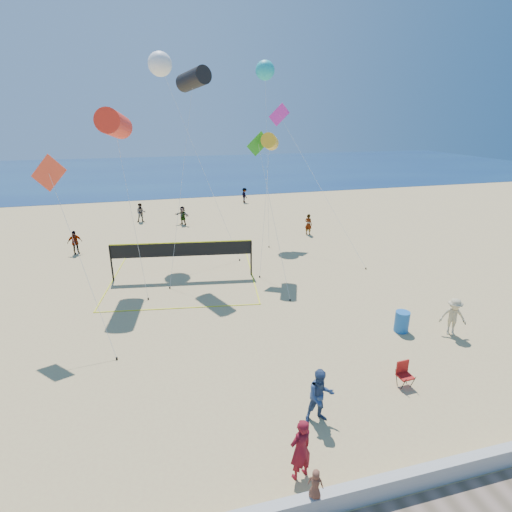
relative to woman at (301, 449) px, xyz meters
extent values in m
plane|color=tan|center=(0.57, 1.89, -0.92)|extent=(120.00, 120.00, 0.00)
cube|color=navy|center=(0.57, 63.89, -0.90)|extent=(140.00, 50.00, 0.03)
cube|color=#BABAB5|center=(0.57, -1.11, -0.62)|extent=(32.00, 0.30, 0.60)
imported|color=maroon|center=(0.00, 0.00, 0.00)|extent=(0.77, 0.62, 1.84)
imported|color=brown|center=(-0.06, -1.13, 0.08)|extent=(0.46, 0.42, 0.79)
imported|color=navy|center=(1.34, 1.79, 0.01)|extent=(0.92, 0.73, 1.85)
imported|color=tan|center=(9.10, 5.19, -0.06)|extent=(1.28, 1.09, 1.71)
imported|color=gray|center=(-8.55, 21.13, -0.09)|extent=(1.05, 0.73, 1.66)
imported|color=gray|center=(-0.62, 27.10, -0.10)|extent=(1.43, 1.39, 1.63)
imported|color=gray|center=(8.90, 21.39, -0.08)|extent=(0.70, 0.73, 1.68)
imported|color=gray|center=(-4.15, 29.02, -0.07)|extent=(0.86, 0.69, 1.70)
imported|color=gray|center=(6.84, 34.90, -0.12)|extent=(0.77, 1.12, 1.59)
cube|color=#A61613|center=(4.97, 2.57, -0.51)|extent=(0.53, 0.49, 0.05)
cube|color=#A61613|center=(4.95, 2.77, -0.24)|extent=(0.50, 0.08, 0.50)
cylinder|color=black|center=(4.78, 2.37, -0.69)|extent=(0.04, 0.26, 0.65)
cylinder|color=black|center=(4.75, 2.74, -0.69)|extent=(0.04, 0.26, 0.65)
cylinder|color=black|center=(5.18, 2.40, -0.69)|extent=(0.04, 0.26, 0.65)
cylinder|color=black|center=(5.15, 2.76, -0.69)|extent=(0.04, 0.26, 0.65)
cylinder|color=#1A5BA9|center=(7.13, 5.98, -0.44)|extent=(0.72, 0.72, 0.95)
cylinder|color=black|center=(-5.73, 15.42, 0.16)|extent=(0.10, 0.10, 2.16)
cylinder|color=black|center=(2.29, 14.20, 0.16)|extent=(0.10, 0.10, 2.16)
cube|color=black|center=(-1.72, 14.81, 0.84)|extent=(8.03, 1.24, 0.81)
cube|color=yellow|center=(-1.72, 14.81, 1.27)|extent=(8.03, 1.25, 0.06)
cube|color=yellow|center=(-2.33, 10.80, -0.91)|extent=(8.23, 1.30, 0.02)
cube|color=yellow|center=(-1.11, 18.82, -0.91)|extent=(8.23, 1.30, 0.02)
cylinder|color=red|center=(-4.72, 15.68, 7.79)|extent=(1.77, 3.25, 1.68)
cylinder|color=silver|center=(-4.26, 13.96, 3.46)|extent=(0.95, 3.46, 8.66)
cylinder|color=black|center=(-3.79, 12.24, -0.87)|extent=(0.08, 0.08, 0.10)
cylinder|color=black|center=(-0.31, 16.96, 10.14)|extent=(1.90, 2.63, 1.32)
cylinder|color=silver|center=(-1.46, 15.18, 4.63)|extent=(2.32, 3.58, 11.01)
cylinder|color=black|center=(-2.61, 13.40, -0.87)|extent=(0.08, 0.08, 0.10)
cylinder|color=gold|center=(3.80, 15.52, 6.77)|extent=(1.60, 2.26, 1.14)
cylinder|color=silver|center=(3.24, 14.58, 2.95)|extent=(1.14, 1.90, 7.64)
cylinder|color=black|center=(2.68, 13.64, -0.87)|extent=(0.08, 0.08, 0.10)
cube|color=#F84428|center=(-7.15, 10.53, 6.00)|extent=(1.51, 0.57, 1.58)
cylinder|color=silver|center=(-6.11, 8.74, 2.57)|extent=(2.09, 3.59, 6.88)
cylinder|color=black|center=(-5.07, 6.96, -0.87)|extent=(0.08, 0.08, 0.10)
cube|color=#259323|center=(3.19, 15.90, 6.64)|extent=(1.47, 0.20, 1.45)
cylinder|color=silver|center=(3.27, 13.03, 2.88)|extent=(0.18, 5.76, 7.51)
cylinder|color=black|center=(3.35, 10.15, -0.87)|extent=(0.08, 0.08, 0.10)
cube|color=#D229B5|center=(6.53, 22.21, 8.25)|extent=(1.69, 0.23, 1.67)
cylinder|color=silver|center=(8.01, 17.71, 3.69)|extent=(2.98, 9.02, 9.13)
cylinder|color=black|center=(9.49, 13.21, -0.87)|extent=(0.08, 0.08, 0.10)
sphere|color=white|center=(-1.87, 21.62, 11.35)|extent=(1.67, 1.67, 1.55)
cylinder|color=silver|center=(0.15, 19.21, 5.24)|extent=(4.06, 4.84, 12.22)
cylinder|color=black|center=(2.17, 16.80, -0.87)|extent=(0.08, 0.08, 0.10)
sphere|color=#1DAFB9|center=(5.86, 23.77, 11.37)|extent=(1.44, 1.44, 1.43)
cylinder|color=silver|center=(5.36, 21.37, 5.25)|extent=(1.01, 4.81, 12.24)
cylinder|color=black|center=(4.86, 18.97, -0.87)|extent=(0.08, 0.08, 0.10)
camera|label=1|loc=(-3.24, -7.56, 8.26)|focal=28.00mm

